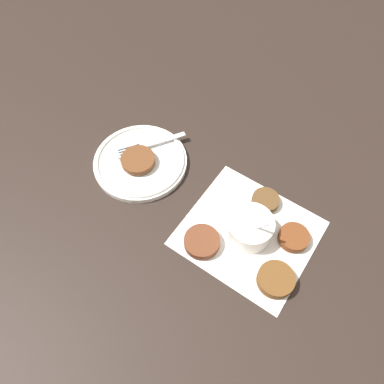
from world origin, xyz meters
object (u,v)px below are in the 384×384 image
serving_plate (140,161)px  fork (143,146)px  fritter_on_plate (138,160)px  sauce_bowl (249,228)px

serving_plate → fork: fork is taller
fritter_on_plate → fork: fritter_on_plate is taller
fritter_on_plate → serving_plate: bearing=-80.6°
sauce_bowl → serving_plate: (0.30, -0.04, -0.02)m
serving_plate → fritter_on_plate: 0.02m
sauce_bowl → fork: size_ratio=0.71×
sauce_bowl → fork: 0.32m
serving_plate → fritter_on_plate: size_ratio=2.78×
sauce_bowl → fritter_on_plate: sauce_bowl is taller
sauce_bowl → serving_plate: bearing=-7.7°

